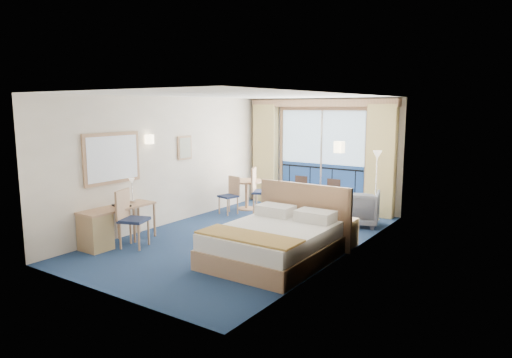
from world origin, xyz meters
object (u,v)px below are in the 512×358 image
Objects in this scene: armchair at (359,208)px; desk at (101,228)px; table_chair_b at (231,193)px; round_table at (247,187)px; floor_lamp at (377,168)px; table_chair_a at (259,188)px; bed at (275,241)px; desk_chair at (129,215)px; nightstand at (345,232)px.

desk is (-3.18, -4.12, 0.01)m from armchair.
round_table is at bearing 97.88° from table_chair_b.
armchair is at bearing 52.31° from desk.
round_table is at bearing -167.75° from floor_lamp.
table_chair_a reaches higher than desk.
round_table is 0.55m from table_chair_a.
bed is 1.39× the size of floor_lamp.
nightstand is at bearing -75.19° from desk_chair.
table_chair_a is at bearing 77.66° from desk.
floor_lamp reaches higher than round_table.
table_chair_a is (-2.51, -0.86, -0.57)m from floor_lamp.
desk_chair is (-2.83, -3.77, 0.21)m from armchair.
desk is 3.45m from table_chair_b.
table_chair_b is (-0.07, 3.09, -0.09)m from desk_chair.
nightstand is 0.57× the size of table_chair_b.
bed is 3.61m from floor_lamp.
nightstand is at bearing 36.05° from desk.
table_chair_a is at bearing -7.73° from armchair.
floor_lamp reaches higher than table_chair_b.
bed reaches higher than desk.
desk is 1.82× the size of round_table.
desk_chair is at bearing -76.08° from table_chair_b.
floor_lamp is (-0.19, 2.10, 0.92)m from nightstand.
floor_lamp is at bearing 82.66° from bed.
desk_chair reaches higher than desk.
round_table is at bearing 132.18° from bed.
desk_chair reaches higher than table_chair_b.
armchair is at bearing 2.09° from round_table.
floor_lamp is at bearing -54.78° from desk_chair.
floor_lamp is (0.45, 3.48, 0.86)m from bed.
desk is 1.35× the size of table_chair_a.
table_chair_a reaches higher than nightstand.
bed is at bearing -47.82° from round_table.
nightstand is 3.88m from desk_chair.
bed is at bearing -114.75° from nightstand.
bed is 3.82m from round_table.
floor_lamp reaches higher than desk_chair.
nightstand is 0.32× the size of floor_lamp.
desk_chair is 3.09m from table_chair_b.
armchair is 2.98m from table_chair_b.
desk is at bearing -157.65° from bed.
round_table is (-3.01, -0.65, -0.63)m from floor_lamp.
nightstand is 0.35× the size of desk.
nightstand is 2.99m from table_chair_a.
floor_lamp reaches higher than bed.
desk is (-2.89, -1.19, 0.06)m from bed.
armchair is 0.79× the size of desk_chair.
table_chair_b is (-3.24, 0.87, 0.24)m from nightstand.
armchair is at bearing 25.85° from table_chair_b.
desk_chair is at bearing 147.89° from table_chair_a.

